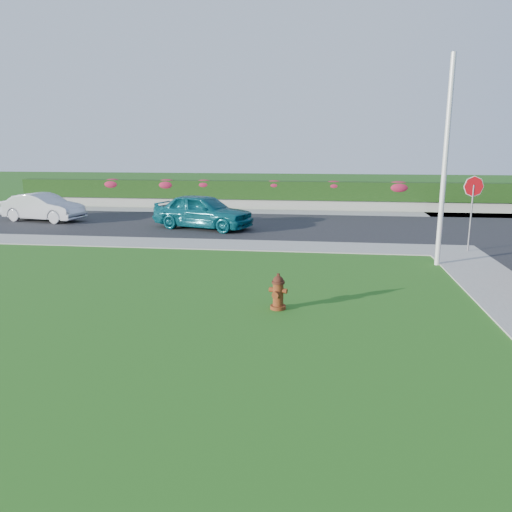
# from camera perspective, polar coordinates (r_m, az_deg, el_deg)

# --- Properties ---
(ground) EXTENTS (120.00, 120.00, 0.00)m
(ground) POSITION_cam_1_polar(r_m,az_deg,el_deg) (10.79, -4.37, -8.28)
(ground) COLOR black
(ground) RESTS_ON ground
(street_far) EXTENTS (26.00, 8.00, 0.04)m
(street_far) POSITION_cam_1_polar(r_m,az_deg,el_deg) (25.19, -8.99, 3.69)
(street_far) COLOR black
(street_far) RESTS_ON ground
(sidewalk_far) EXTENTS (24.00, 2.00, 0.04)m
(sidewalk_far) POSITION_cam_1_polar(r_m,az_deg,el_deg) (20.89, -15.49, 1.57)
(sidewalk_far) COLOR gray
(sidewalk_far) RESTS_ON ground
(curb_corner) EXTENTS (2.00, 2.00, 0.04)m
(curb_corner) POSITION_cam_1_polar(r_m,az_deg,el_deg) (19.85, 21.61, 0.58)
(curb_corner) COLOR gray
(curb_corner) RESTS_ON ground
(sidewalk_beyond) EXTENTS (34.00, 2.00, 0.04)m
(sidewalk_beyond) POSITION_cam_1_polar(r_m,az_deg,el_deg) (29.28, 1.37, 5.06)
(sidewalk_beyond) COLOR gray
(sidewalk_beyond) RESTS_ON ground
(retaining_wall) EXTENTS (34.00, 0.40, 0.60)m
(retaining_wall) POSITION_cam_1_polar(r_m,az_deg,el_deg) (30.73, 1.67, 5.94)
(retaining_wall) COLOR gray
(retaining_wall) RESTS_ON ground
(hedge) EXTENTS (32.00, 0.90, 1.10)m
(hedge) POSITION_cam_1_polar(r_m,az_deg,el_deg) (30.74, 1.70, 7.53)
(hedge) COLOR black
(hedge) RESTS_ON retaining_wall
(fire_hydrant) EXTENTS (0.46, 0.43, 0.87)m
(fire_hydrant) POSITION_cam_1_polar(r_m,az_deg,el_deg) (11.89, 2.54, -4.16)
(fire_hydrant) COLOR #4E200C
(fire_hydrant) RESTS_ON ground
(sedan_teal) EXTENTS (5.07, 3.23, 1.61)m
(sedan_teal) POSITION_cam_1_polar(r_m,az_deg,el_deg) (23.32, -6.08, 5.11)
(sedan_teal) COLOR #0D5763
(sedan_teal) RESTS_ON street_far
(sedan_silver) EXTENTS (4.45, 2.26, 1.40)m
(sedan_silver) POSITION_cam_1_polar(r_m,az_deg,el_deg) (27.76, -23.15, 5.14)
(sedan_silver) COLOR #B4B6BC
(sedan_silver) RESTS_ON street_far
(utility_pole) EXTENTS (0.16, 0.16, 6.56)m
(utility_pole) POSITION_cam_1_polar(r_m,az_deg,el_deg) (16.98, 20.79, 9.90)
(utility_pole) COLOR silver
(utility_pole) RESTS_ON ground
(stop_sign) EXTENTS (0.74, 0.17, 2.77)m
(stop_sign) POSITION_cam_1_polar(r_m,az_deg,el_deg) (19.61, 23.55, 6.38)
(stop_sign) COLOR slate
(stop_sign) RESTS_ON ground
(flower_clump_a) EXTENTS (1.39, 0.89, 0.69)m
(flower_clump_a) POSITION_cam_1_polar(r_m,az_deg,el_deg) (33.19, -16.04, 7.90)
(flower_clump_a) COLOR #A91C47
(flower_clump_a) RESTS_ON hedge
(flower_clump_b) EXTENTS (1.39, 0.90, 0.70)m
(flower_clump_b) POSITION_cam_1_polar(r_m,az_deg,el_deg) (31.95, -10.12, 8.03)
(flower_clump_b) COLOR #A91C47
(flower_clump_b) RESTS_ON hedge
(flower_clump_c) EXTENTS (1.23, 0.79, 0.61)m
(flower_clump_c) POSITION_cam_1_polar(r_m,az_deg,el_deg) (31.31, -5.91, 8.13)
(flower_clump_c) COLOR #A91C47
(flower_clump_c) RESTS_ON hedge
(flower_clump_d) EXTENTS (1.18, 0.76, 0.59)m
(flower_clump_d) POSITION_cam_1_polar(r_m,az_deg,el_deg) (30.59, 2.12, 8.10)
(flower_clump_d) COLOR #A91C47
(flower_clump_d) RESTS_ON hedge
(flower_clump_e) EXTENTS (1.19, 0.76, 0.59)m
(flower_clump_e) POSITION_cam_1_polar(r_m,az_deg,el_deg) (30.46, 8.88, 7.94)
(flower_clump_e) COLOR #A91C47
(flower_clump_e) RESTS_ON hedge
(flower_clump_f) EXTENTS (1.48, 0.95, 0.74)m
(flower_clump_f) POSITION_cam_1_polar(r_m,az_deg,el_deg) (30.78, 15.96, 7.55)
(flower_clump_f) COLOR #A91C47
(flower_clump_f) RESTS_ON hedge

